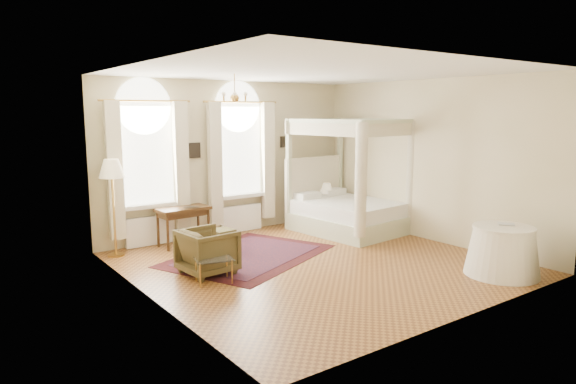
% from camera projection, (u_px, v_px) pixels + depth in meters
% --- Properties ---
extents(ground, '(6.00, 6.00, 0.00)m').
position_uv_depth(ground, '(316.00, 263.00, 9.04)').
color(ground, brown).
rests_on(ground, ground).
extents(room_walls, '(6.00, 6.00, 6.00)m').
position_uv_depth(room_walls, '(317.00, 151.00, 8.74)').
color(room_walls, beige).
rests_on(room_walls, ground).
extents(window_left, '(1.62, 0.27, 3.29)m').
position_uv_depth(window_left, '(148.00, 172.00, 10.00)').
color(window_left, silver).
rests_on(window_left, room_walls).
extents(window_right, '(1.62, 0.27, 3.29)m').
position_uv_depth(window_right, '(241.00, 165.00, 11.22)').
color(window_right, silver).
rests_on(window_right, room_walls).
extents(chandelier, '(0.51, 0.45, 0.50)m').
position_uv_depth(chandelier, '(235.00, 97.00, 9.03)').
color(chandelier, '#B0853A').
rests_on(chandelier, room_walls).
extents(wall_pictures, '(2.54, 0.03, 0.39)m').
position_uv_depth(wall_pictures, '(234.00, 147.00, 11.17)').
color(wall_pictures, black).
rests_on(wall_pictures, room_walls).
extents(canopy_bed, '(2.09, 2.48, 2.49)m').
position_uv_depth(canopy_bed, '(349.00, 206.00, 11.37)').
color(canopy_bed, '#B7BC98').
rests_on(canopy_bed, ground).
extents(nightstand, '(0.43, 0.40, 0.54)m').
position_uv_depth(nightstand, '(325.00, 213.00, 12.14)').
color(nightstand, '#3E2610').
rests_on(nightstand, ground).
extents(nightstand_lamp, '(0.30, 0.30, 0.44)m').
position_uv_depth(nightstand_lamp, '(327.00, 189.00, 12.14)').
color(nightstand_lamp, '#B0853A').
rests_on(nightstand_lamp, nightstand).
extents(writing_desk, '(1.06, 0.60, 0.77)m').
position_uv_depth(writing_desk, '(183.00, 213.00, 10.17)').
color(writing_desk, '#3E2610').
rests_on(writing_desk, ground).
extents(laptop, '(0.36, 0.30, 0.02)m').
position_uv_depth(laptop, '(191.00, 207.00, 10.13)').
color(laptop, black).
rests_on(laptop, writing_desk).
extents(stool, '(0.42, 0.42, 0.45)m').
position_uv_depth(stool, '(222.00, 233.00, 9.69)').
color(stool, '#443D1D').
rests_on(stool, ground).
extents(armchair, '(0.90, 0.87, 0.76)m').
position_uv_depth(armchair, '(208.00, 251.00, 8.40)').
color(armchair, '#40351B').
rests_on(armchair, ground).
extents(coffee_table, '(0.66, 0.54, 0.39)m').
position_uv_depth(coffee_table, '(214.00, 261.00, 7.95)').
color(coffee_table, silver).
rests_on(coffee_table, ground).
extents(floor_lamp, '(0.46, 0.46, 1.80)m').
position_uv_depth(floor_lamp, '(112.00, 174.00, 9.27)').
color(floor_lamp, '#B0853A').
rests_on(floor_lamp, ground).
extents(oriental_rug, '(3.57, 3.13, 0.01)m').
position_uv_depth(oriental_rug, '(249.00, 255.00, 9.50)').
color(oriental_rug, '#420F12').
rests_on(oriental_rug, ground).
extents(side_table, '(1.19, 1.19, 0.81)m').
position_uv_depth(side_table, '(503.00, 251.00, 8.35)').
color(side_table, white).
rests_on(side_table, ground).
extents(book, '(0.30, 0.31, 0.02)m').
position_uv_depth(book, '(507.00, 225.00, 8.31)').
color(book, black).
rests_on(book, side_table).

